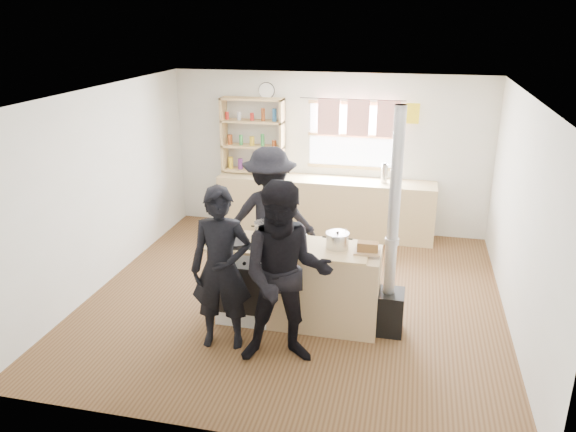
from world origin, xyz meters
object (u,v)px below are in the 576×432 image
(thermos, at_px, (384,174))
(person_near_right, at_px, (286,275))
(stockpot_stove, at_px, (265,229))
(bread_board, at_px, (368,248))
(skillet_greens, at_px, (236,243))
(person_far, at_px, (270,217))
(cooking_island, at_px, (298,284))
(roast_tray, at_px, (287,239))
(stockpot_counter, at_px, (337,240))
(flue_heater, at_px, (389,277))
(person_near_left, at_px, (221,269))

(thermos, distance_m, person_near_right, 3.62)
(stockpot_stove, bearing_deg, bread_board, -10.19)
(skillet_greens, relative_size, person_far, 0.22)
(bread_board, bearing_deg, stockpot_stove, 169.81)
(cooking_island, bearing_deg, skillet_greens, -168.57)
(roast_tray, relative_size, person_near_right, 0.21)
(stockpot_stove, relative_size, bread_board, 0.85)
(skillet_greens, height_order, stockpot_stove, stockpot_stove)
(stockpot_counter, relative_size, flue_heater, 0.10)
(stockpot_counter, distance_m, person_far, 1.31)
(cooking_island, relative_size, flue_heater, 0.79)
(cooking_island, xyz_separation_m, stockpot_stove, (-0.43, 0.18, 0.55))
(stockpot_stove, height_order, flue_heater, flue_heater)
(bread_board, relative_size, person_far, 0.16)
(flue_heater, bearing_deg, skillet_greens, -175.56)
(flue_heater, height_order, person_far, flue_heater)
(bread_board, xyz_separation_m, person_far, (-1.31, 0.93, -0.08))
(stockpot_counter, xyz_separation_m, person_near_left, (-1.09, -0.68, -0.15))
(thermos, xyz_separation_m, cooking_island, (-0.76, -2.77, -0.58))
(roast_tray, distance_m, person_near_right, 0.85)
(person_near_right, bearing_deg, flue_heater, 25.86)
(cooking_island, bearing_deg, thermos, 74.74)
(stockpot_counter, height_order, person_far, person_far)
(roast_tray, height_order, person_near_right, person_near_right)
(roast_tray, bearing_deg, bread_board, -5.54)
(flue_heater, bearing_deg, stockpot_counter, 175.76)
(stockpot_stove, relative_size, stockpot_counter, 0.94)
(stockpot_stove, height_order, person_near_left, person_near_left)
(bread_board, height_order, flue_heater, flue_heater)
(cooking_island, height_order, flue_heater, flue_heater)
(stockpot_counter, distance_m, person_near_left, 1.29)
(bread_board, distance_m, person_far, 1.61)
(cooking_island, relative_size, stockpot_stove, 8.15)
(stockpot_stove, xyz_separation_m, stockpot_counter, (0.85, -0.15, 0.00))
(thermos, distance_m, flue_heater, 2.81)
(thermos, height_order, skillet_greens, thermos)
(person_near_right, xyz_separation_m, person_far, (-0.59, 1.68, -0.04))
(cooking_island, relative_size, person_far, 1.09)
(person_near_right, bearing_deg, bread_board, 33.37)
(cooking_island, distance_m, roast_tray, 0.53)
(thermos, relative_size, bread_board, 1.04)
(thermos, height_order, stockpot_stove, thermos)
(cooking_island, height_order, stockpot_stove, stockpot_stove)
(skillet_greens, height_order, flue_heater, flue_heater)
(roast_tray, xyz_separation_m, stockpot_counter, (0.56, -0.02, 0.04))
(skillet_greens, bearing_deg, person_near_left, -89.62)
(bread_board, relative_size, person_near_left, 0.16)
(bread_board, height_order, person_near_right, person_near_right)
(person_near_left, bearing_deg, skillet_greens, 81.57)
(stockpot_counter, bearing_deg, person_far, 138.53)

